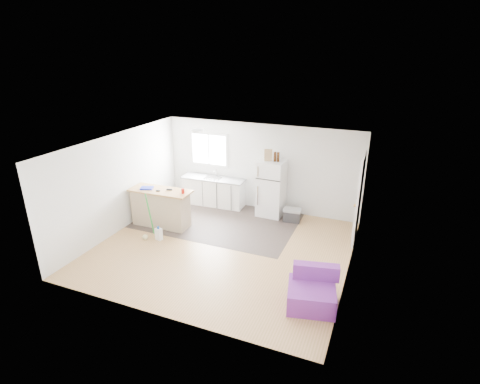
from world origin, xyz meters
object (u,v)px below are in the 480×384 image
object	(u,v)px
blue_tray	(147,188)
bottle_left	(275,157)
purple_seat	(312,292)
bottle_right	(278,157)
kitchen_cabinets	(214,191)
cooler	(292,215)
cardboard_box	(268,155)
cleaner_jug	(159,234)
peninsula	(161,207)
refrigerator	(271,188)
mop	(147,230)
red_cup	(183,191)

from	to	relation	value
blue_tray	bottle_left	bearing A→B (deg)	30.98
purple_seat	bottle_right	distance (m)	3.99
kitchen_cabinets	purple_seat	distance (m)	4.97
cooler	bottle_left	world-z (taller)	bottle_left
blue_tray	cardboard_box	xyz separation A→B (m)	(2.62, 1.68, 0.69)
purple_seat	cardboard_box	world-z (taller)	cardboard_box
purple_seat	cleaner_jug	distance (m)	3.99
peninsula	refrigerator	size ratio (longest dim) A/B	1.04
kitchen_cabinets	purple_seat	world-z (taller)	kitchen_cabinets
purple_seat	mop	distance (m)	4.24
kitchen_cabinets	cleaner_jug	distance (m)	2.46
kitchen_cabinets	bottle_left	distance (m)	2.21
bottle_left	cardboard_box	bearing A→B (deg)	179.95
refrigerator	bottle_right	xyz separation A→B (m)	(0.17, -0.04, 0.89)
cardboard_box	bottle_right	size ratio (longest dim) A/B	1.20
cleaner_jug	bottle_right	xyz separation A→B (m)	(2.18, 2.34, 1.50)
bottle_left	kitchen_cabinets	bearing A→B (deg)	176.87
peninsula	mop	xyz separation A→B (m)	(0.09, -0.78, -0.26)
cooler	bottle_right	world-z (taller)	bottle_right
red_cup	cardboard_box	distance (m)	2.38
refrigerator	bottle_right	world-z (taller)	bottle_right
cleaner_jug	blue_tray	world-z (taller)	blue_tray
refrigerator	blue_tray	distance (m)	3.23
blue_tray	mop	bearing A→B (deg)	-59.46
cooler	mop	distance (m)	3.71
refrigerator	peninsula	bearing A→B (deg)	-143.10
blue_tray	peninsula	bearing A→B (deg)	9.08
cardboard_box	mop	bearing A→B (deg)	-132.27
red_cup	mop	bearing A→B (deg)	-125.89
peninsula	refrigerator	distance (m)	2.92
cooler	cardboard_box	xyz separation A→B (m)	(-0.75, 0.15, 1.50)
mop	cleaner_jug	bearing A→B (deg)	3.09
bottle_right	peninsula	bearing A→B (deg)	-147.27
red_cup	blue_tray	distance (m)	1.00
peninsula	cleaner_jug	world-z (taller)	peninsula
purple_seat	bottle_left	distance (m)	4.02
cooler	cleaner_jug	size ratio (longest dim) A/B	1.41
cardboard_box	bottle_left	bearing A→B (deg)	-0.05
cardboard_box	peninsula	bearing A→B (deg)	-144.47
peninsula	purple_seat	bearing A→B (deg)	-23.02
cooler	bottle_left	xyz separation A→B (m)	(-0.57, 0.15, 1.47)
kitchen_cabinets	cleaner_jug	world-z (taller)	kitchen_cabinets
cleaner_jug	blue_tray	xyz separation A→B (m)	(-0.71, 0.65, 0.84)
red_cup	blue_tray	xyz separation A→B (m)	(-1.00, -0.07, -0.04)
peninsula	purple_seat	distance (m)	4.57
bottle_right	bottle_left	bearing A→B (deg)	-173.92
cleaner_jug	red_cup	size ratio (longest dim) A/B	2.87
red_cup	bottle_right	bearing A→B (deg)	40.80
bottle_right	mop	bearing A→B (deg)	-135.45
purple_seat	peninsula	bearing A→B (deg)	145.75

